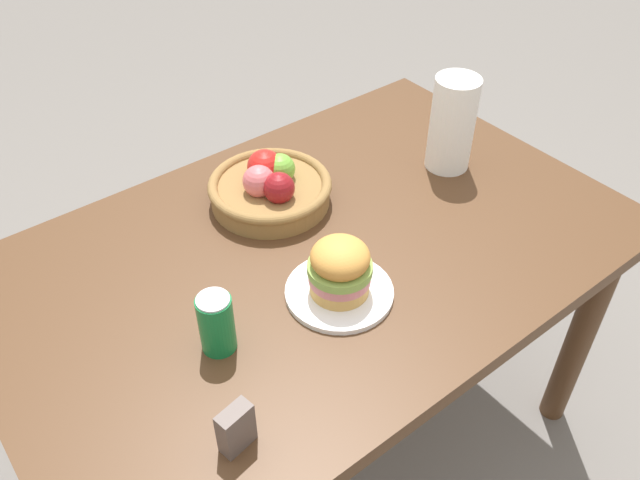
% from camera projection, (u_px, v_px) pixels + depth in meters
% --- Properties ---
extents(ground_plane, '(8.00, 8.00, 0.00)m').
position_uv_depth(ground_plane, '(316.00, 437.00, 1.93)').
color(ground_plane, slate).
extents(dining_table, '(1.40, 0.90, 0.75)m').
position_uv_depth(dining_table, '(315.00, 280.00, 1.50)').
color(dining_table, '#4C301C').
rests_on(dining_table, ground_plane).
extents(plate, '(0.22, 0.22, 0.01)m').
position_uv_depth(plate, '(339.00, 292.00, 1.32)').
color(plate, white).
rests_on(plate, dining_table).
extents(sandwich, '(0.13, 0.13, 0.12)m').
position_uv_depth(sandwich, '(340.00, 268.00, 1.28)').
color(sandwich, tan).
rests_on(sandwich, plate).
extents(soda_can, '(0.07, 0.07, 0.13)m').
position_uv_depth(soda_can, '(216.00, 323.00, 1.18)').
color(soda_can, '#147238').
rests_on(soda_can, dining_table).
extents(fruit_basket, '(0.29, 0.29, 0.12)m').
position_uv_depth(fruit_basket, '(270.00, 187.00, 1.53)').
color(fruit_basket, olive).
rests_on(fruit_basket, dining_table).
extents(paper_towel_roll, '(0.11, 0.11, 0.24)m').
position_uv_depth(paper_towel_roll, '(452.00, 124.00, 1.59)').
color(paper_towel_roll, white).
rests_on(paper_towel_roll, dining_table).
extents(napkin_holder, '(0.06, 0.04, 0.09)m').
position_uv_depth(napkin_holder, '(236.00, 428.00, 1.04)').
color(napkin_holder, '#594C47').
rests_on(napkin_holder, dining_table).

